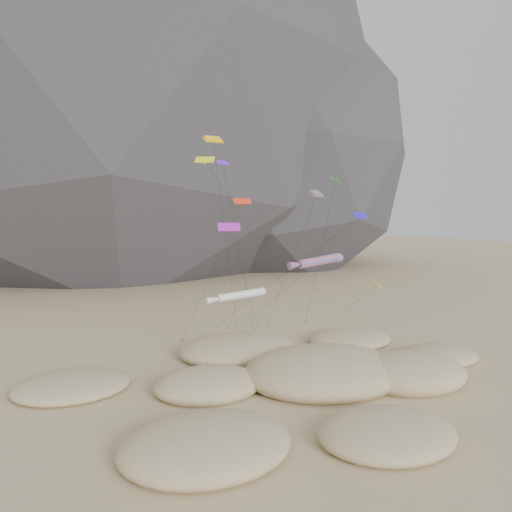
{
  "coord_description": "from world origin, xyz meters",
  "views": [
    {
      "loc": [
        -29.29,
        -40.28,
        17.77
      ],
      "look_at": [
        -1.77,
        12.0,
        12.61
      ],
      "focal_mm": 35.0,
      "sensor_mm": 36.0,
      "label": 1
    }
  ],
  "objects": [
    {
      "name": "ground",
      "position": [
        0.0,
        0.0,
        0.0
      ],
      "size": [
        500.0,
        500.0,
        0.0
      ],
      "primitive_type": "plane",
      "color": "#CCB789",
      "rests_on": "ground"
    },
    {
      "name": "rock_headland",
      "position": [
        6.37,
        118.72,
        72.68
      ],
      "size": [
        226.37,
        148.64,
        177.5
      ],
      "color": "black",
      "rests_on": "ground"
    },
    {
      "name": "dunes",
      "position": [
        -1.38,
        2.87,
        0.77
      ],
      "size": [
        51.64,
        37.74,
        4.38
      ],
      "color": "#CCB789",
      "rests_on": "ground"
    },
    {
      "name": "dune_grass",
      "position": [
        -0.78,
        3.77,
        0.83
      ],
      "size": [
        41.68,
        28.33,
        1.47
      ],
      "color": "black",
      "rests_on": "ground"
    },
    {
      "name": "kite_stakes",
      "position": [
        2.3,
        23.27,
        0.15
      ],
      "size": [
        21.73,
        7.05,
        0.3
      ],
      "color": "#3F2D1E",
      "rests_on": "ground"
    },
    {
      "name": "rainbow_tube_kite",
      "position": [
        3.74,
        7.14,
        12.15
      ],
      "size": [
        7.56,
        18.63,
        13.0
      ],
      "color": "#FF501A",
      "rests_on": "ground"
    },
    {
      "name": "white_tube_kite",
      "position": [
        -5.27,
        9.66,
        8.48
      ],
      "size": [
        9.47,
        16.68,
        9.2
      ],
      "color": "silver",
      "rests_on": "ground"
    },
    {
      "name": "orange_parafoil",
      "position": [
        -4.97,
        17.1,
        26.31
      ],
      "size": [
        8.91,
        9.92,
        27.15
      ],
      "color": "#ECAE0C",
      "rests_on": "ground"
    },
    {
      "name": "multi_parafoil",
      "position": [
        6.44,
        11.59,
        19.87
      ],
      "size": [
        3.13,
        16.89,
        20.58
      ],
      "color": "red",
      "rests_on": "ground"
    },
    {
      "name": "delta_kites",
      "position": [
        1.35,
        10.23,
        17.66
      ],
      "size": [
        24.55,
        20.59,
        23.9
      ],
      "color": "#B220BE",
      "rests_on": "ground"
    }
  ]
}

